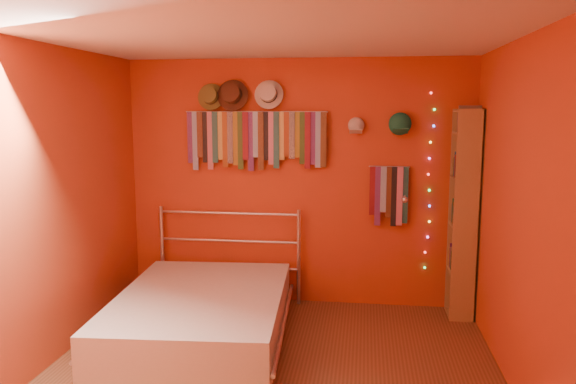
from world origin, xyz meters
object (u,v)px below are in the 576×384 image
at_px(tie_rack, 255,137).
at_px(bed, 201,315).
at_px(reading_lamp, 404,199).
at_px(bookshelf, 468,213).

bearing_deg(tie_rack, bed, -104.64).
distance_m(reading_lamp, bed, 2.19).
bearing_deg(tie_rack, reading_lamp, -5.45).
bearing_deg(bed, tie_rack, 71.58).
bearing_deg(reading_lamp, bookshelf, -1.22).
relative_size(tie_rack, bed, 0.69).
relative_size(bookshelf, bed, 0.96).
bearing_deg(bookshelf, reading_lamp, 178.78).
xyz_separation_m(tie_rack, bookshelf, (2.08, -0.15, -0.70)).
bearing_deg(bookshelf, bed, -158.86).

